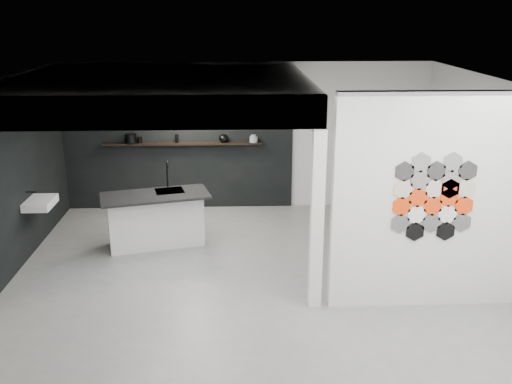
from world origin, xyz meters
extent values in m
cube|color=slate|center=(0.00, 0.00, -0.01)|extent=(7.00, 6.00, 0.01)
cube|color=silver|center=(2.23, -1.00, 1.40)|extent=(2.45, 0.15, 2.80)
cube|color=black|center=(-1.30, 2.97, 1.18)|extent=(4.40, 0.04, 2.35)
cube|color=black|center=(-3.47, 1.00, 1.18)|extent=(0.04, 4.00, 2.35)
cube|color=silver|center=(-1.30, 1.00, 2.55)|extent=(4.40, 4.00, 0.40)
cube|color=silver|center=(0.82, -1.00, 1.18)|extent=(0.16, 0.16, 2.35)
cube|color=silver|center=(-1.30, -0.92, 2.55)|extent=(4.40, 0.16, 0.40)
cube|color=silver|center=(-3.24, 0.80, 0.85)|extent=(0.40, 0.60, 0.12)
cube|color=black|center=(-1.20, 2.87, 1.30)|extent=(3.00, 0.15, 0.04)
cube|color=silver|center=(-1.51, 1.08, 0.43)|extent=(1.59, 0.90, 0.86)
cube|color=black|center=(-1.49, 1.01, 0.88)|extent=(1.84, 1.15, 0.04)
cube|color=black|center=(-1.28, 1.19, 0.89)|extent=(0.53, 0.48, 0.02)
cylinder|color=black|center=(-1.33, 1.39, 1.10)|extent=(0.03, 0.03, 0.40)
torus|color=black|center=(-1.31, 1.33, 1.30)|extent=(0.05, 0.14, 0.14)
cylinder|color=black|center=(-2.16, 2.87, 1.41)|extent=(0.28, 0.28, 0.17)
ellipsoid|color=black|center=(-0.42, 2.87, 1.40)|extent=(0.23, 0.23, 0.16)
cylinder|color=gray|center=(0.15, 2.87, 1.37)|extent=(0.19, 0.19, 0.11)
cylinder|color=gray|center=(0.15, 2.87, 1.39)|extent=(0.12, 0.12, 0.14)
cylinder|color=black|center=(-1.30, 2.87, 1.40)|extent=(0.07, 0.07, 0.16)
cylinder|color=black|center=(-1.99, 2.87, 1.38)|extent=(0.12, 0.12, 0.11)
cylinder|color=black|center=(1.86, -1.09, 1.16)|extent=(0.26, 0.02, 0.26)
cylinder|color=#F23C0C|center=(1.86, -1.09, 1.39)|extent=(0.26, 0.02, 0.26)
cylinder|color=beige|center=(1.86, -1.09, 1.61)|extent=(0.26, 0.02, 0.26)
cylinder|color=#2D2D2D|center=(1.86, -1.09, 1.84)|extent=(0.26, 0.02, 0.26)
cylinder|color=black|center=(2.06, -1.09, 1.05)|extent=(0.26, 0.02, 0.26)
cylinder|color=white|center=(2.06, -1.09, 1.27)|extent=(0.26, 0.02, 0.26)
cylinder|color=#F23C0C|center=(2.06, -1.09, 1.50)|extent=(0.26, 0.02, 0.26)
cylinder|color=#66635E|center=(2.06, -1.09, 1.73)|extent=(0.26, 0.02, 0.26)
cylinder|color=silver|center=(2.06, -1.09, 1.95)|extent=(0.26, 0.02, 0.26)
cylinder|color=black|center=(2.25, -1.09, 1.16)|extent=(0.26, 0.02, 0.26)
cylinder|color=#F23C0C|center=(2.25, -1.09, 1.39)|extent=(0.26, 0.02, 0.26)
cylinder|color=beige|center=(2.25, -1.09, 1.61)|extent=(0.26, 0.02, 0.26)
cylinder|color=#2D2D2D|center=(2.25, -1.09, 1.84)|extent=(0.26, 0.02, 0.26)
cylinder|color=black|center=(2.44, -1.09, 1.05)|extent=(0.26, 0.02, 0.26)
cylinder|color=white|center=(2.44, -1.09, 1.27)|extent=(0.26, 0.02, 0.26)
cylinder|color=#F23C0C|center=(2.44, -1.09, 1.50)|extent=(0.26, 0.02, 0.26)
cylinder|color=#66635E|center=(2.44, -1.09, 1.73)|extent=(0.26, 0.02, 0.26)
cylinder|color=silver|center=(2.44, -1.09, 1.95)|extent=(0.26, 0.02, 0.26)
cylinder|color=black|center=(2.64, -1.09, 1.16)|extent=(0.26, 0.02, 0.26)
cylinder|color=#F23C0C|center=(2.64, -1.09, 1.39)|extent=(0.26, 0.02, 0.26)
cylinder|color=beige|center=(2.64, -1.09, 1.61)|extent=(0.26, 0.02, 0.26)
cylinder|color=#2D2D2D|center=(2.64, -1.09, 1.84)|extent=(0.26, 0.02, 0.26)
cylinder|color=#F23C0C|center=(2.44, -1.09, 1.61)|extent=(0.26, 0.02, 0.26)
camera|label=1|loc=(-0.20, -7.69, 3.72)|focal=40.00mm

